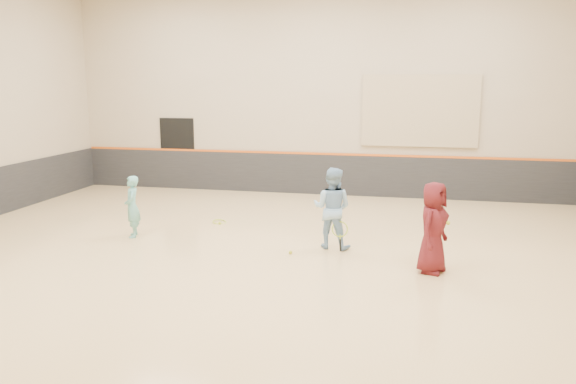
% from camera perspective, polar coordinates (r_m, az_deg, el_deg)
% --- Properties ---
extents(room, '(15.04, 12.04, 6.22)m').
position_cam_1_polar(room, '(10.86, -1.65, -2.09)').
color(room, tan).
rests_on(room, ground).
extents(wainscot_back, '(14.90, 0.04, 1.20)m').
position_cam_1_polar(wainscot_back, '(16.65, 3.29, 1.80)').
color(wainscot_back, '#232326').
rests_on(wainscot_back, floor).
extents(accent_stripe, '(14.90, 0.03, 0.06)m').
position_cam_1_polar(accent_stripe, '(16.55, 3.31, 3.91)').
color(accent_stripe, '#D85914').
rests_on(accent_stripe, wall_back).
extents(acoustic_panel, '(3.20, 0.08, 2.00)m').
position_cam_1_polar(acoustic_panel, '(16.24, 13.26, 8.03)').
color(acoustic_panel, tan).
rests_on(acoustic_panel, wall_back).
extents(doorway, '(1.10, 0.05, 2.20)m').
position_cam_1_polar(doorway, '(17.84, -11.14, 3.85)').
color(doorway, black).
rests_on(doorway, floor).
extents(girl, '(0.49, 0.57, 1.33)m').
position_cam_1_polar(girl, '(12.50, -15.54, -1.44)').
color(girl, '#6AB8B2').
rests_on(girl, floor).
extents(instructor, '(0.89, 0.74, 1.64)m').
position_cam_1_polar(instructor, '(11.25, 4.50, -1.63)').
color(instructor, '#8FBADE').
rests_on(instructor, floor).
extents(young_man, '(0.78, 0.92, 1.61)m').
position_cam_1_polar(young_man, '(10.10, 14.52, -3.51)').
color(young_man, '#571419').
rests_on(young_man, floor).
extents(held_racket, '(0.32, 0.32, 0.68)m').
position_cam_1_polar(held_racket, '(11.08, 5.29, -3.77)').
color(held_racket, '#A7C32A').
rests_on(held_racket, instructor).
extents(spare_racket, '(0.74, 0.74, 0.15)m').
position_cam_1_polar(spare_racket, '(13.47, -6.99, -2.79)').
color(spare_racket, '#A3BB29').
rests_on(spare_racket, floor).
extents(ball_under_racket, '(0.07, 0.07, 0.07)m').
position_cam_1_polar(ball_under_racket, '(10.99, 0.25, -6.15)').
color(ball_under_racket, gold).
rests_on(ball_under_racket, floor).
extents(ball_in_hand, '(0.07, 0.07, 0.07)m').
position_cam_1_polar(ball_in_hand, '(9.90, 15.97, -3.04)').
color(ball_in_hand, gold).
rests_on(ball_in_hand, young_man).
extents(ball_beside_spare, '(0.07, 0.07, 0.07)m').
position_cam_1_polar(ball_beside_spare, '(13.30, -6.94, -3.15)').
color(ball_beside_spare, '#CBDD33').
rests_on(ball_beside_spare, floor).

